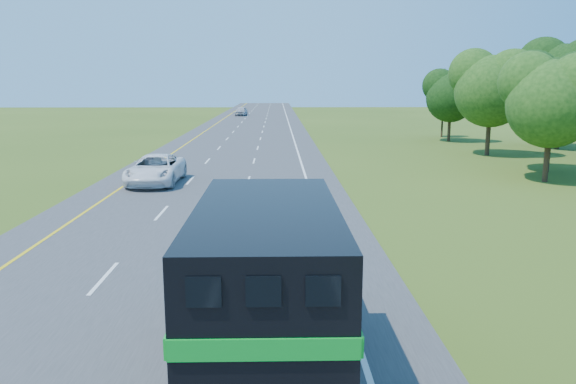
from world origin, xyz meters
name	(u,v)px	position (x,y,z in m)	size (l,w,h in m)	color
road	(234,156)	(0.00, 50.00, 0.02)	(15.00, 260.00, 0.04)	#38383A
lane_markings	(234,156)	(0.00, 50.00, 0.04)	(11.15, 260.00, 0.01)	yellow
horse_truck	(268,283)	(3.41, 13.94, 2.05)	(2.74, 8.51, 3.76)	black
white_suv	(156,169)	(-3.75, 37.03, 0.90)	(2.87, 6.22, 1.73)	white
far_car	(241,111)	(-3.04, 110.42, 0.88)	(1.99, 4.95, 1.69)	#B1B0B7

